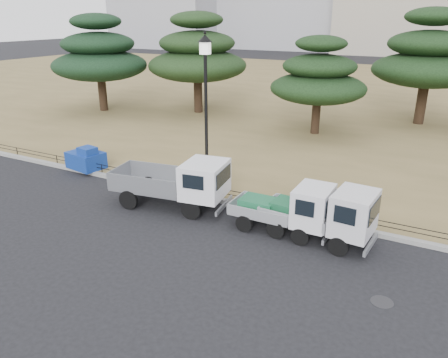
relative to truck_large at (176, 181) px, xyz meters
The scene contains 14 objects.
ground 2.53m from the truck_large, 37.63° to the right, with size 220.00×220.00×0.00m, color black.
lawn 29.28m from the truck_large, 86.47° to the left, with size 120.00×56.00×0.15m, color olive.
curb 2.40m from the truck_large, 33.92° to the left, with size 120.00×0.25×0.16m, color gray.
truck_large is the anchor object (origin of this frame).
truck_kei_front 4.66m from the truck_large, ahead, with size 3.48×1.52×1.84m.
truck_kei_rear 5.95m from the truck_large, ahead, with size 3.81×1.85×1.94m.
street_lamp 3.71m from the truck_large, 71.10° to the left, with size 0.57×0.57×6.36m.
pipe_fence 2.35m from the truck_large, 37.08° to the left, with size 38.00×0.04×0.40m.
tarp_pile 6.50m from the truck_large, 166.55° to the left, with size 1.87×1.50×1.13m.
manhole 8.76m from the truck_large, 17.32° to the right, with size 0.60×0.60×0.01m, color #2D2D30.
pine_west_far 19.93m from the truck_large, 140.77° to the left, with size 7.13×7.13×7.20m.
pine_west_near 17.81m from the truck_large, 118.47° to the left, with size 7.34×7.34×7.34m.
pine_center_left 13.63m from the truck_large, 83.41° to the left, with size 5.85×5.85×5.95m.
pine_center_right 20.83m from the truck_large, 69.88° to the left, with size 7.12×7.12×7.55m.
Camera 1 is at (7.37, -11.78, 7.18)m, focal length 35.00 mm.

